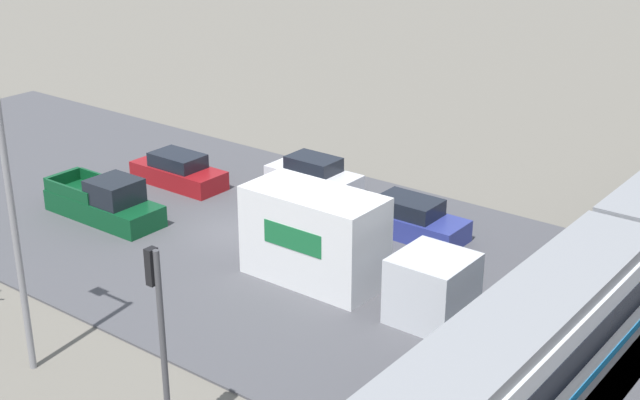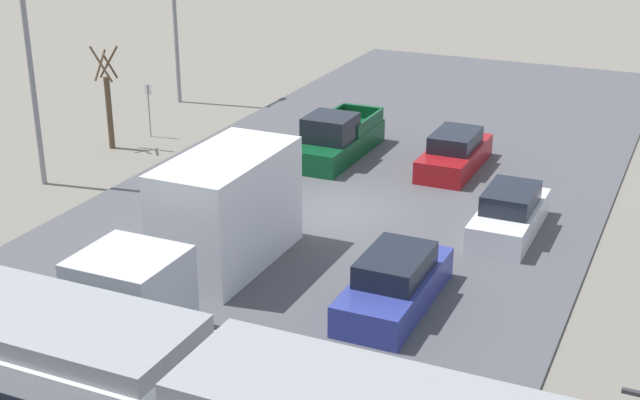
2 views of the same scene
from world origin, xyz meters
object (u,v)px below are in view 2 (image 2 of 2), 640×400
Objects in this scene: sedan_car_0 at (395,284)px; no_parking_sign at (149,105)px; street_tree at (108,102)px; street_lamp_mid_block at (32,49)px; pickup_truck at (337,140)px; sedan_car_1 at (455,154)px; sedan_car_2 at (510,214)px; box_truck at (207,228)px.

no_parking_sign is at bearing -34.54° from sedan_car_0.
street_lamp_mid_block is at bearing 93.94° from street_tree.
pickup_truck is 4.74m from sedan_car_1.
sedan_car_2 reaches higher than sedan_car_1.
street_lamp_mid_block reaches higher than sedan_car_2.
sedan_car_0 is at bearing 74.70° from sedan_car_2.
box_truck is 11.27m from street_lamp_mid_block.
box_truck is 1.55× the size of pickup_truck.
box_truck is 1.92× the size of sedan_car_2.
box_truck is 2.00× the size of street_tree.
street_tree is 1.85× the size of no_parking_sign.
sedan_car_0 is 1.11× the size of street_tree.
box_truck is 1.84× the size of sedan_car_1.
box_truck is 5.56m from sedan_car_0.
street_lamp_mid_block is at bearing -14.44° from sedan_car_0.
sedan_car_2 is at bearing -57.49° from sedan_car_1.
sedan_car_0 is 17.61m from street_tree.
street_lamp_mid_block reaches higher than sedan_car_0.
sedan_car_0 is 11.55m from sedan_car_1.
no_parking_sign is (14.91, -10.26, 0.70)m from sedan_car_0.
street_lamp_mid_block is (8.80, 6.96, 4.22)m from pickup_truck.
pickup_truck reaches higher than sedan_car_2.
sedan_car_1 is 13.31m from no_parking_sign.
box_truck is at bearing 138.39° from street_tree.
sedan_car_1 is 1.05× the size of sedan_car_2.
pickup_truck is 1.16× the size of sedan_car_0.
pickup_truck is (0.94, -11.50, -0.84)m from box_truck.
street_tree is 5.35m from street_lamp_mid_block.
box_truck is 3.70× the size of no_parking_sign.
no_parking_sign is (-0.57, -1.98, -0.54)m from street_tree.
box_truck reaches higher than no_parking_sign.
street_tree reaches higher than box_truck.
sedan_car_0 is at bearing -81.67° from sedan_car_1.
no_parking_sign reaches higher than sedan_car_0.
sedan_car_1 is at bearing -167.17° from street_tree.
street_tree reaches higher than pickup_truck.
pickup_truck is 1.29× the size of street_tree.
sedan_car_0 is at bearing 151.85° from street_tree.
street_tree reaches higher than no_parking_sign.
street_tree is (13.81, 3.14, 1.26)m from sedan_car_1.
sedan_car_2 is at bearing -172.40° from street_lamp_mid_block.
sedan_car_1 is 6.25m from sedan_car_2.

